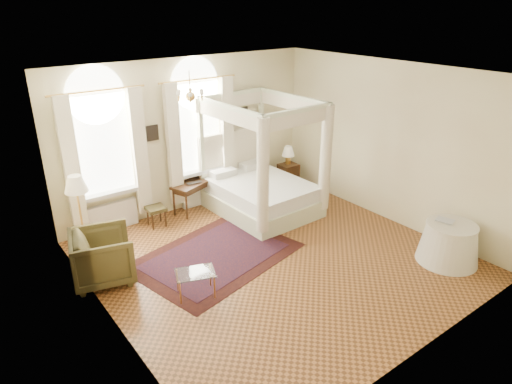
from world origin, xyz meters
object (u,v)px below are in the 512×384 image
Objects in this scene: canopy_bed at (262,187)px; stool at (156,210)px; side_table at (449,243)px; floor_lamp at (76,188)px; nightstand at (288,176)px; coffee_table at (195,275)px; armchair at (103,256)px; writing_desk at (191,187)px.

stool is at bearing 161.18° from canopy_bed.
canopy_bed reaches higher than side_table.
floor_lamp reaches higher than stool.
stool is (-3.56, 0.05, 0.05)m from nightstand.
side_table reaches higher than coffee_table.
armchair reaches higher than stool.
nightstand is at bearing -0.87° from stool.
nightstand is 0.39× the size of floor_lamp.
coffee_table is (0.99, -1.31, -0.06)m from armchair.
floor_lamp is (0.00, 0.98, 0.90)m from armchair.
nightstand is at bearing -61.43° from armchair.
stool is 2.67m from coffee_table.
side_table reaches higher than stool.
stool is 1.88m from floor_lamp.
nightstand is at bearing 31.65° from coffee_table.
canopy_bed reaches higher than floor_lamp.
canopy_bed is 2.51× the size of writing_desk.
nightstand is 0.62× the size of writing_desk.
nightstand is (1.36, 0.69, -0.26)m from canopy_bed.
nightstand is at bearing 2.97° from floor_lamp.
writing_desk is 0.63× the size of floor_lamp.
armchair is at bearing -149.57° from writing_desk.
canopy_bed is at bearing -66.76° from armchair.
nightstand is 5.24m from floor_lamp.
floor_lamp is (-5.13, -0.27, 1.04)m from nightstand.
nightstand is 3.56m from stool.
stool is at bearing 128.81° from side_table.
floor_lamp is at bearing -168.65° from writing_desk.
floor_lamp reaches higher than side_table.
nightstand is 5.28m from armchair.
nightstand is 4.38m from side_table.
side_table is at bearing -51.19° from stool.
nightstand is 0.63× the size of armchair.
coffee_table is 4.53m from side_table.
nightstand is at bearing 90.06° from side_table.
armchair is (-3.77, -0.55, -0.12)m from canopy_bed.
nightstand is 1.44× the size of stool.
writing_desk is 1.00m from stool.
coffee_table is (-1.53, -2.79, -0.19)m from writing_desk.
canopy_bed is at bearing -6.49° from floor_lamp.
stool is at bearing 11.53° from floor_lamp.
floor_lamp reaches higher than writing_desk.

